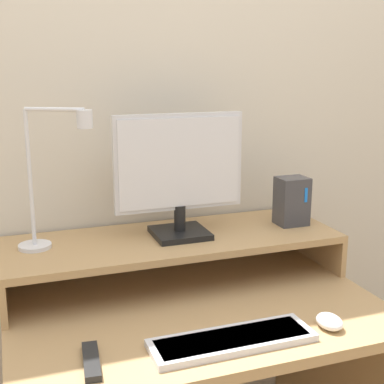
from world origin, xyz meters
name	(u,v)px	position (x,y,z in m)	size (l,w,h in m)	color
wall_back	(152,100)	(0.00, 0.77, 1.25)	(6.00, 0.05, 2.50)	beige
desk	(193,369)	(0.00, 0.37, 0.49)	(1.04, 0.74, 0.70)	tan
monitor_shelf	(173,243)	(0.00, 0.56, 0.82)	(1.04, 0.36, 0.14)	tan
monitor	(179,172)	(0.02, 0.56, 1.04)	(0.40, 0.16, 0.38)	black
desk_lamp	(52,180)	(-0.36, 0.56, 1.05)	(0.22, 0.15, 0.41)	silver
router_dock	(292,201)	(0.41, 0.55, 0.92)	(0.10, 0.08, 0.16)	#3D3D42
keyboard	(232,340)	(0.01, 0.12, 0.71)	(0.41, 0.13, 0.02)	silver
mouse	(329,322)	(0.28, 0.11, 0.72)	(0.06, 0.08, 0.04)	white
remote_control	(91,361)	(-0.33, 0.14, 0.71)	(0.05, 0.16, 0.02)	black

